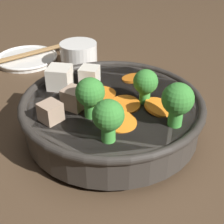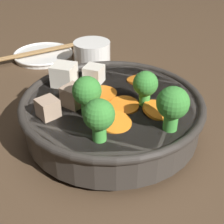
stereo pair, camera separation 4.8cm
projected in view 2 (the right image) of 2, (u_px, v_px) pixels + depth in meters
ground_plane at (112, 133)px, 0.50m from camera, size 3.00×3.00×0.00m
stirfry_bowl at (112, 111)px, 0.47m from camera, size 0.28×0.28×0.12m
side_saucer at (43, 55)px, 0.75m from camera, size 0.14×0.14×0.01m
tea_cup at (92, 55)px, 0.69m from camera, size 0.08×0.08×0.06m
chopsticks_pair at (43, 51)px, 0.74m from camera, size 0.22×0.08×0.01m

